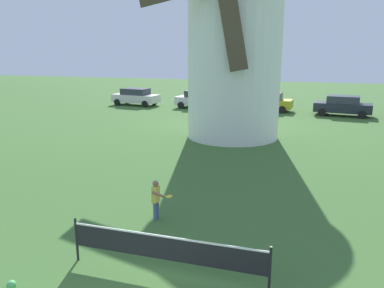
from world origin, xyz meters
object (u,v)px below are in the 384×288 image
(windmill, at_px, (235,28))
(parked_car_mustard, at_px, (268,101))
(parked_car_silver, at_px, (199,99))
(player_far, at_px, (156,198))
(parked_car_cream, at_px, (136,97))
(parked_car_black, at_px, (343,105))
(tennis_net, at_px, (166,248))
(stray_ball, at_px, (11,285))

(windmill, bearing_deg, parked_car_mustard, 85.35)
(parked_car_mustard, bearing_deg, parked_car_silver, -177.56)
(windmill, xyz_separation_m, parked_car_silver, (-5.02, 10.41, -5.39))
(player_far, distance_m, parked_car_cream, 25.17)
(parked_car_silver, xyz_separation_m, parked_car_mustard, (5.89, 0.25, -0.00))
(parked_car_mustard, height_order, parked_car_black, same)
(tennis_net, distance_m, parked_car_silver, 25.91)
(stray_ball, height_order, parked_car_cream, parked_car_cream)
(stray_ball, relative_size, parked_car_cream, 0.05)
(windmill, bearing_deg, player_far, -89.65)
(parked_car_cream, bearing_deg, parked_car_silver, -1.14)
(stray_ball, xyz_separation_m, parked_car_mustard, (2.45, 26.81, 0.71))
(stray_ball, xyz_separation_m, parked_car_silver, (-3.44, 26.55, 0.71))
(tennis_net, xyz_separation_m, parked_car_black, (5.34, 24.56, 0.13))
(tennis_net, height_order, parked_car_black, parked_car_black)
(tennis_net, relative_size, parked_car_mustard, 1.12)
(parked_car_cream, relative_size, parked_car_black, 1.02)
(player_far, bearing_deg, parked_car_cream, 116.69)
(tennis_net, xyz_separation_m, parked_car_mustard, (-0.55, 25.34, 0.13))
(stray_ball, distance_m, parked_car_silver, 26.79)
(tennis_net, relative_size, stray_ball, 22.99)
(windmill, height_order, parked_car_cream, windmill)
(parked_car_mustard, bearing_deg, stray_ball, -95.22)
(stray_ball, height_order, parked_car_silver, parked_car_silver)
(stray_ball, distance_m, parked_car_mustard, 26.93)
(parked_car_mustard, bearing_deg, windmill, -94.65)
(stray_ball, bearing_deg, player_far, 68.47)
(windmill, distance_m, tennis_net, 15.75)
(parked_car_cream, bearing_deg, tennis_net, -63.36)
(parked_car_silver, relative_size, parked_car_black, 0.98)
(parked_car_cream, distance_m, parked_car_silver, 6.21)
(parked_car_silver, height_order, parked_car_black, same)
(tennis_net, distance_m, parked_car_black, 25.14)
(tennis_net, bearing_deg, parked_car_cream, 116.64)
(parked_car_cream, height_order, parked_car_black, same)
(windmill, bearing_deg, parked_car_cream, 136.85)
(windmill, bearing_deg, parked_car_silver, 115.78)
(parked_car_silver, relative_size, parked_car_mustard, 1.03)
(windmill, relative_size, parked_car_silver, 2.99)
(windmill, relative_size, parked_car_mustard, 3.07)
(player_far, bearing_deg, parked_car_black, 73.00)
(tennis_net, bearing_deg, player_far, 116.17)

